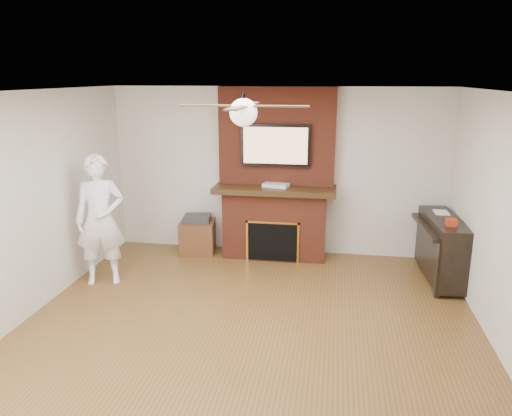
% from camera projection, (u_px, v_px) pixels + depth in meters
% --- Properties ---
extents(room_shell, '(5.36, 5.86, 2.86)m').
position_uv_depth(room_shell, '(244.00, 223.00, 4.88)').
color(room_shell, brown).
rests_on(room_shell, ground).
extents(fireplace, '(1.78, 0.64, 2.50)m').
position_uv_depth(fireplace, '(275.00, 191.00, 7.37)').
color(fireplace, maroon).
rests_on(fireplace, ground).
extents(tv, '(1.00, 0.08, 0.60)m').
position_uv_depth(tv, '(276.00, 145.00, 7.15)').
color(tv, black).
rests_on(tv, fireplace).
extents(ceiling_fan, '(1.21, 1.21, 0.31)m').
position_uv_depth(ceiling_fan, '(243.00, 111.00, 4.60)').
color(ceiling_fan, black).
rests_on(ceiling_fan, room_shell).
extents(person, '(0.73, 0.61, 1.70)m').
position_uv_depth(person, '(100.00, 220.00, 6.41)').
color(person, white).
rests_on(person, ground).
extents(side_table, '(0.57, 0.57, 0.59)m').
position_uv_depth(side_table, '(198.00, 235.00, 7.68)').
color(side_table, '#502D16').
rests_on(side_table, ground).
extents(piano, '(0.57, 1.33, 0.95)m').
position_uv_depth(piano, '(442.00, 247.00, 6.58)').
color(piano, black).
rests_on(piano, ground).
extents(cable_box, '(0.40, 0.28, 0.05)m').
position_uv_depth(cable_box, '(276.00, 185.00, 7.25)').
color(cable_box, silver).
rests_on(cable_box, fireplace).
extents(candle_orange, '(0.08, 0.08, 0.13)m').
position_uv_depth(candle_orange, '(270.00, 254.00, 7.44)').
color(candle_orange, red).
rests_on(candle_orange, ground).
extents(candle_green, '(0.07, 0.07, 0.08)m').
position_uv_depth(candle_green, '(266.00, 256.00, 7.45)').
color(candle_green, '#2E7432').
rests_on(candle_green, ground).
extents(candle_cream, '(0.08, 0.08, 0.11)m').
position_uv_depth(candle_cream, '(278.00, 255.00, 7.45)').
color(candle_cream, beige).
rests_on(candle_cream, ground).
extents(candle_blue, '(0.05, 0.05, 0.07)m').
position_uv_depth(candle_blue, '(292.00, 258.00, 7.37)').
color(candle_blue, teal).
rests_on(candle_blue, ground).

